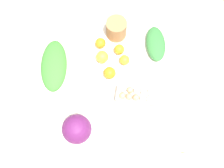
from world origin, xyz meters
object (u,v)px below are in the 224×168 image
Objects in this scene: paper_bag at (116,29)px; greens_bunch_kale at (156,44)px; orange_1 at (119,49)px; orange_3 at (110,73)px; cabbage_purple at (77,129)px; orange_4 at (100,43)px; orange_0 at (125,60)px; greens_bunch_scallion at (54,65)px; orange_2 at (102,57)px; egg_carton at (136,96)px.

greens_bunch_kale is (-0.23, 0.15, -0.03)m from paper_bag.
orange_3 is at bearing 58.15° from orange_1.
cabbage_purple is 0.41m from orange_3.
cabbage_purple is at bearing 37.18° from greens_bunch_kale.
cabbage_purple is 0.76m from greens_bunch_kale.
orange_4 is at bearing -33.61° from orange_1.
cabbage_purple is 0.54m from orange_0.
orange_2 is (-0.31, 0.01, -0.01)m from greens_bunch_scallion.
greens_bunch_scallion reaches higher than orange_3.
orange_2 reaches higher than orange_1.
orange_3 is at bearing 93.91° from orange_4.
orange_4 is at bearing -86.09° from orange_3.
orange_2 is at bearing 15.35° from orange_1.
cabbage_purple reaches higher than greens_bunch_kale.
orange_0 is (-0.00, 0.22, -0.03)m from paper_bag.
orange_1 is (-0.43, -0.03, -0.01)m from greens_bunch_scallion.
greens_bunch_scallion is 4.57× the size of orange_3.
orange_2 reaches higher than orange_3.
orange_4 reaches higher than orange_1.
orange_4 is at bearing -95.61° from orange_2.
orange_2 reaches higher than orange_4.
orange_0 is at bearing 100.48° from orange_1.
paper_bag is (-0.37, -0.61, -0.02)m from cabbage_purple.
paper_bag is at bearing -151.88° from orange_4.
greens_bunch_kale and orange_0 have the same top height.
orange_0 is at bearing -147.44° from orange_3.
greens_bunch_kale is 0.37m from orange_4.
cabbage_purple is 0.41m from egg_carton.
orange_0 is at bearing -134.05° from cabbage_purple.
orange_2 reaches higher than orange_0.
orange_2 is (0.12, 0.03, 0.01)m from orange_1.
greens_bunch_kale is 0.37m from orange_3.
greens_bunch_scallion is 0.43m from orange_1.
orange_1 is (0.02, -0.08, 0.00)m from orange_0.
orange_1 is at bearing -121.85° from orange_3.
orange_0 is at bearing 172.80° from greens_bunch_scallion.
greens_bunch_scallion is 0.36m from orange_3.
orange_0 is at bearing 112.99° from egg_carton.
orange_4 reaches higher than greens_bunch_kale.
paper_bag is 0.38× the size of greens_bunch_scallion.
greens_bunch_scallion reaches higher than orange_2.
egg_carton is 1.87× the size of paper_bag.
egg_carton is at bearing 108.07° from orange_4.
orange_1 is 0.96× the size of orange_4.
orange_1 is 0.13m from orange_4.
orange_4 is (-0.32, -0.10, -0.01)m from greens_bunch_scallion.
paper_bag is at bearing -95.31° from orange_1.
greens_bunch_kale is 3.35× the size of orange_3.
orange_1 is at bearing -2.24° from greens_bunch_kale.
paper_bag is 0.22m from orange_2.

